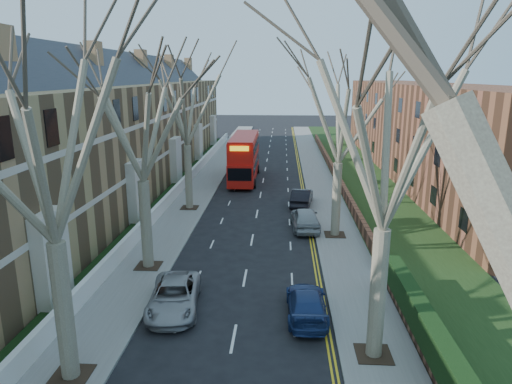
# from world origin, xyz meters

# --- Properties ---
(pavement_left) EXTENTS (3.00, 102.00, 0.12)m
(pavement_left) POSITION_xyz_m (-6.00, 39.00, 0.06)
(pavement_left) COLOR slate
(pavement_left) RESTS_ON ground
(pavement_right) EXTENTS (3.00, 102.00, 0.12)m
(pavement_right) POSITION_xyz_m (6.00, 39.00, 0.06)
(pavement_right) COLOR slate
(pavement_right) RESTS_ON ground
(terrace_left) EXTENTS (9.70, 78.00, 13.60)m
(terrace_left) POSITION_xyz_m (-13.65, 31.00, 5.53)
(terrace_left) COLOR #97734D
(terrace_left) RESTS_ON ground
(flats_right) EXTENTS (13.97, 54.00, 10.00)m
(flats_right) POSITION_xyz_m (17.46, 43.00, 4.98)
(flats_right) COLOR brown
(flats_right) RESTS_ON ground
(front_wall_left) EXTENTS (0.30, 78.00, 1.00)m
(front_wall_left) POSITION_xyz_m (-7.65, 31.00, 0.62)
(front_wall_left) COLOR white
(front_wall_left) RESTS_ON ground
(grass_verge_right) EXTENTS (6.00, 102.00, 0.06)m
(grass_verge_right) POSITION_xyz_m (10.50, 39.00, 0.15)
(grass_verge_right) COLOR #1B3212
(grass_verge_right) RESTS_ON ground
(tree_left_mid) EXTENTS (10.50, 10.50, 14.71)m
(tree_left_mid) POSITION_xyz_m (-5.70, 6.00, 9.56)
(tree_left_mid) COLOR #685C4A
(tree_left_mid) RESTS_ON ground
(tree_left_far) EXTENTS (10.15, 10.15, 14.22)m
(tree_left_far) POSITION_xyz_m (-5.70, 16.00, 9.24)
(tree_left_far) COLOR #685C4A
(tree_left_far) RESTS_ON ground
(tree_left_dist) EXTENTS (10.50, 10.50, 14.71)m
(tree_left_dist) POSITION_xyz_m (-5.70, 28.00, 9.56)
(tree_left_dist) COLOR #685C4A
(tree_left_dist) RESTS_ON ground
(tree_right_mid) EXTENTS (10.50, 10.50, 14.71)m
(tree_right_mid) POSITION_xyz_m (5.70, 8.00, 9.56)
(tree_right_mid) COLOR #685C4A
(tree_right_mid) RESTS_ON ground
(tree_right_far) EXTENTS (10.15, 10.15, 14.22)m
(tree_right_far) POSITION_xyz_m (5.70, 22.00, 9.24)
(tree_right_far) COLOR #685C4A
(tree_right_far) RESTS_ON ground
(double_decker_bus) EXTENTS (2.86, 11.14, 4.65)m
(double_decker_bus) POSITION_xyz_m (-2.02, 39.23, 2.29)
(double_decker_bus) COLOR red
(double_decker_bus) RESTS_ON ground
(car_left_far) EXTENTS (2.76, 5.12, 1.37)m
(car_left_far) POSITION_xyz_m (-3.08, 11.33, 0.68)
(car_left_far) COLOR #949499
(car_left_far) RESTS_ON ground
(car_right_near) EXTENTS (1.88, 4.50, 1.30)m
(car_right_near) POSITION_xyz_m (3.19, 11.05, 0.65)
(car_right_near) COLOR navy
(car_right_near) RESTS_ON ground
(car_right_mid) EXTENTS (2.19, 4.82, 1.61)m
(car_right_mid) POSITION_xyz_m (3.70, 23.53, 0.80)
(car_right_mid) COLOR #93979B
(car_right_mid) RESTS_ON ground
(car_right_far) EXTENTS (2.19, 4.71, 1.49)m
(car_right_far) POSITION_xyz_m (3.70, 29.56, 0.75)
(car_right_far) COLOR black
(car_right_far) RESTS_ON ground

